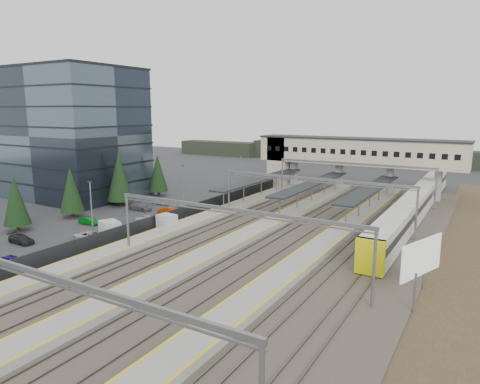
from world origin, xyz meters
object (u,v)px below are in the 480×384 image
Objects in this scene: billboard at (422,259)px; relay_cabin_near at (110,230)px; train at (417,203)px; footbridge at (343,154)px; office_building at (72,133)px; relay_cabin_far at (167,222)px.

relay_cabin_near is at bearing -178.84° from billboard.
billboard is (37.52, 0.76, 2.62)m from relay_cabin_near.
billboard reaches higher than train.
train is at bearing -39.19° from footbridge.
office_building is 67.62m from billboard.
footbridge is (43.70, 30.00, -4.26)m from office_building.
footbridge is 6.58× the size of billboard.
relay_cabin_near is 7.92m from relay_cabin_far.
office_building is at bearing -145.53° from footbridge.
relay_cabin_near reaches higher than relay_cabin_far.
footbridge reaches higher than train.
relay_cabin_near is 1.30× the size of relay_cabin_far.
billboard reaches higher than relay_cabin_near.
train is 9.84× the size of billboard.
billboard is at bearing -10.50° from relay_cabin_far.
relay_cabin_near is 50.08m from footbridge.
footbridge is at bearing 71.06° from relay_cabin_near.
train is at bearing 98.84° from billboard.
relay_cabin_far is 42.36m from footbridge.
office_building is at bearing 148.46° from relay_cabin_near.
relay_cabin_far is at bearing 62.80° from relay_cabin_near.
train is (16.30, -13.29, -5.86)m from footbridge.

